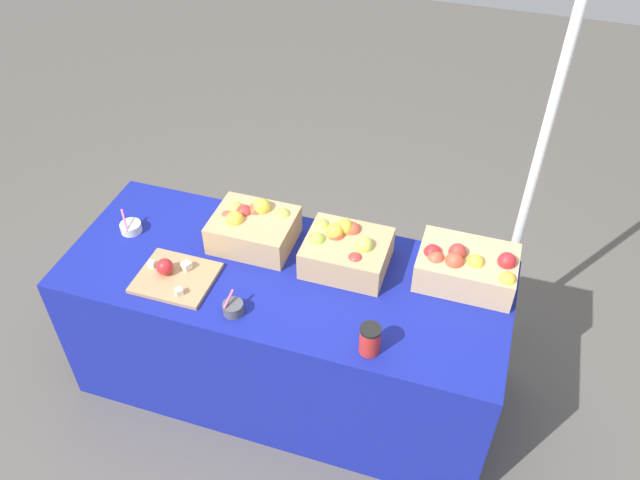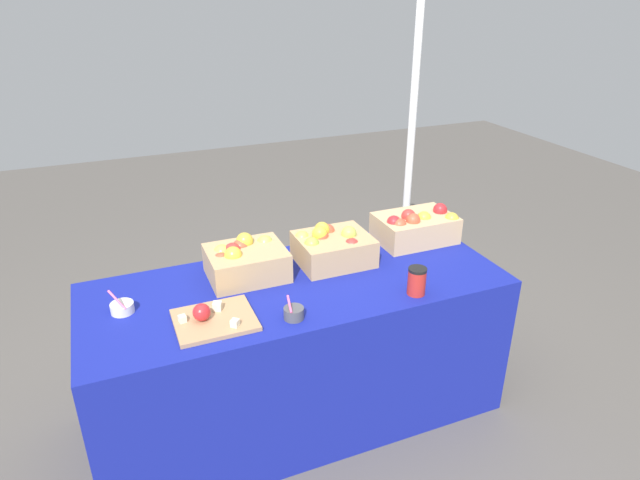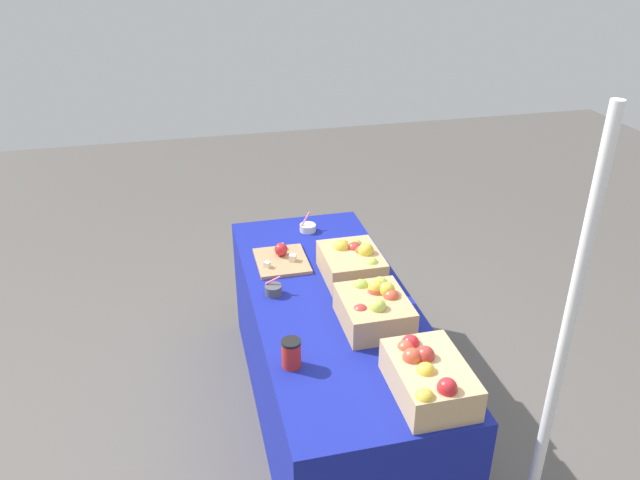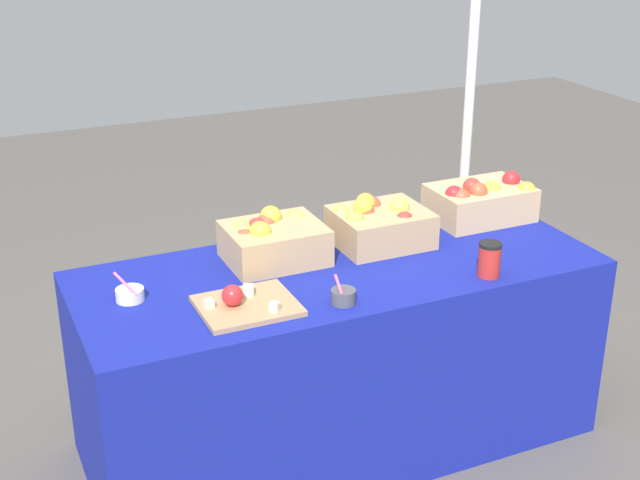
% 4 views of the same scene
% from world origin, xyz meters
% --- Properties ---
extents(ground_plane, '(10.00, 10.00, 0.00)m').
position_xyz_m(ground_plane, '(0.00, 0.00, 0.00)').
color(ground_plane, '#56514C').
extents(table, '(1.90, 0.76, 0.74)m').
position_xyz_m(table, '(0.00, 0.00, 0.37)').
color(table, navy).
rests_on(table, ground_plane).
extents(apple_crate_left, '(0.40, 0.27, 0.19)m').
position_xyz_m(apple_crate_left, '(0.73, 0.19, 0.82)').
color(apple_crate_left, tan).
rests_on(apple_crate_left, table).
extents(apple_crate_middle, '(0.35, 0.29, 0.19)m').
position_xyz_m(apple_crate_middle, '(0.23, 0.14, 0.82)').
color(apple_crate_middle, tan).
rests_on(apple_crate_middle, table).
extents(apple_crate_right, '(0.35, 0.29, 0.19)m').
position_xyz_m(apple_crate_right, '(-0.20, 0.16, 0.82)').
color(apple_crate_right, tan).
rests_on(apple_crate_right, table).
extents(cutting_board_front, '(0.32, 0.27, 0.09)m').
position_xyz_m(cutting_board_front, '(-0.42, -0.17, 0.76)').
color(cutting_board_front, tan).
rests_on(cutting_board_front, table).
extents(sample_bowl_near, '(0.09, 0.10, 0.10)m').
position_xyz_m(sample_bowl_near, '(-0.75, 0.04, 0.76)').
color(sample_bowl_near, silver).
rests_on(sample_bowl_near, table).
extents(sample_bowl_mid, '(0.08, 0.08, 0.09)m').
position_xyz_m(sample_bowl_mid, '(-0.11, -0.27, 0.77)').
color(sample_bowl_mid, '#4C4C51').
rests_on(sample_bowl_mid, table).
extents(coffee_cup, '(0.08, 0.08, 0.13)m').
position_xyz_m(coffee_cup, '(0.45, -0.29, 0.80)').
color(coffee_cup, red).
rests_on(coffee_cup, table).
extents(tent_pole, '(0.04, 0.04, 1.91)m').
position_xyz_m(tent_pole, '(0.92, 0.60, 0.96)').
color(tent_pole, white).
rests_on(tent_pole, ground_plane).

